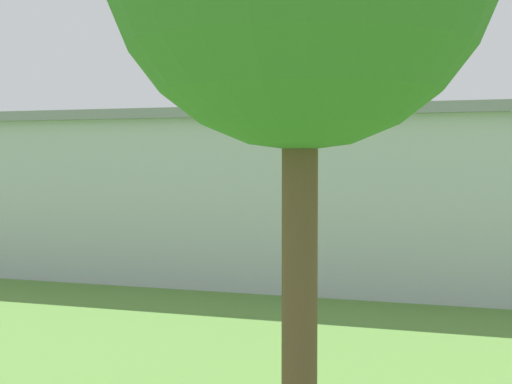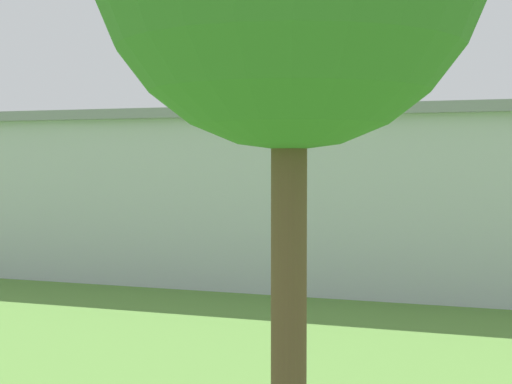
# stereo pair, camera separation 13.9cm
# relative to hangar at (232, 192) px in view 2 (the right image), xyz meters

# --- Properties ---
(ground_plane) EXTENTS (400.00, 400.00, 0.00)m
(ground_plane) POSITION_rel_hangar_xyz_m (-0.65, -30.56, -3.14)
(ground_plane) COLOR #568438
(hangar) EXTENTS (32.40, 13.45, 6.25)m
(hangar) POSITION_rel_hangar_xyz_m (0.00, 0.00, 0.00)
(hangar) COLOR #B7BCC6
(hangar) RESTS_ON ground_plane
(biplane) EXTENTS (8.94, 6.84, 3.49)m
(biplane) POSITION_rel_hangar_xyz_m (6.64, -22.36, -0.20)
(biplane) COLOR yellow
(car_blue) EXTENTS (2.04, 4.00, 1.63)m
(car_blue) POSITION_rel_hangar_xyz_m (18.07, -13.22, -2.30)
(car_blue) COLOR #23389E
(car_blue) RESTS_ON ground_plane
(person_beside_truck) EXTENTS (0.50, 0.50, 1.65)m
(person_beside_truck) POSITION_rel_hangar_xyz_m (13.36, -15.02, -2.32)
(person_beside_truck) COLOR #72338C
(person_beside_truck) RESTS_ON ground_plane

